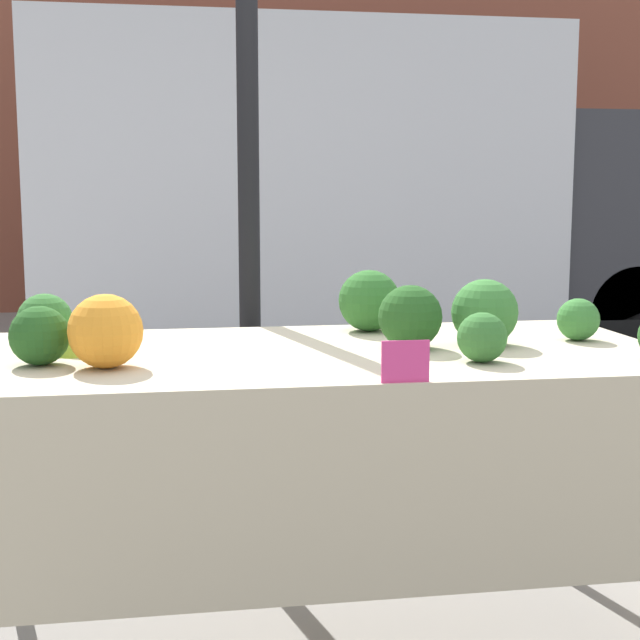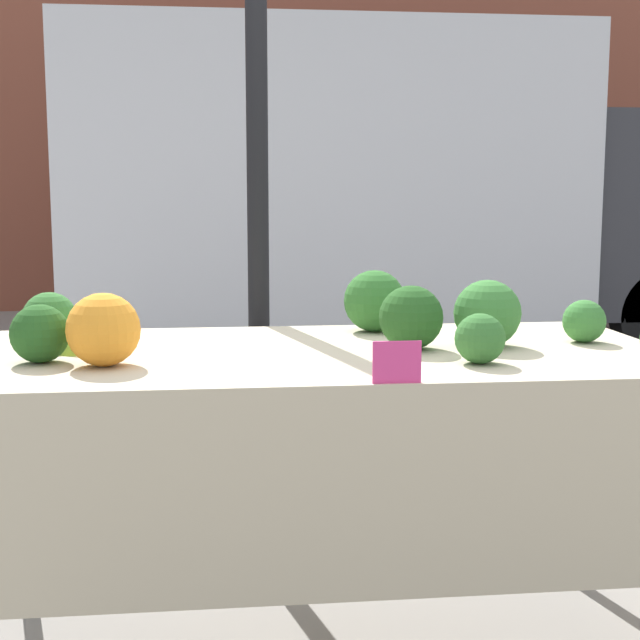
% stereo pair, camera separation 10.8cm
% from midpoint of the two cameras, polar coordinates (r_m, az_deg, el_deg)
% --- Properties ---
extents(building_facade, '(16.00, 0.60, 4.67)m').
position_cam_midpoint_polar(building_facade, '(10.12, -7.44, 14.19)').
color(building_facade, brown).
rests_on(building_facade, ground_plane).
extents(tent_pole, '(0.07, 0.07, 2.38)m').
position_cam_midpoint_polar(tent_pole, '(2.91, -5.64, 7.03)').
color(tent_pole, black).
rests_on(tent_pole, ground_plane).
extents(parked_truck, '(5.17, 2.08, 2.43)m').
position_cam_midpoint_polar(parked_truck, '(7.15, 1.90, 8.50)').
color(parked_truck, silver).
rests_on(parked_truck, ground_plane).
extents(market_table, '(1.83, 0.88, 0.84)m').
position_cam_midpoint_polar(market_table, '(2.29, -1.09, -4.77)').
color(market_table, beige).
rests_on(market_table, ground_plane).
extents(orange_cauliflower, '(0.18, 0.18, 0.18)m').
position_cam_midpoint_polar(orange_cauliflower, '(2.15, -14.97, -0.70)').
color(orange_cauliflower, orange).
rests_on(orange_cauliflower, market_table).
extents(romanesco_head, '(0.13, 0.13, 0.10)m').
position_cam_midpoint_polar(romanesco_head, '(2.36, -16.63, -0.90)').
color(romanesco_head, '#93B238').
rests_on(romanesco_head, market_table).
extents(broccoli_head_0, '(0.18, 0.18, 0.18)m').
position_cam_midpoint_polar(broccoli_head_0, '(2.65, 2.01, 1.24)').
color(broccoli_head_0, '#2D6628').
rests_on(broccoli_head_0, market_table).
extents(broccoli_head_1, '(0.12, 0.12, 0.12)m').
position_cam_midpoint_polar(broccoli_head_1, '(2.57, 15.05, 0.03)').
color(broccoli_head_1, '#387533').
rests_on(broccoli_head_1, market_table).
extents(broccoli_head_2, '(0.15, 0.15, 0.15)m').
position_cam_midpoint_polar(broccoli_head_2, '(2.47, -18.40, -0.07)').
color(broccoli_head_2, '#336B2D').
rests_on(broccoli_head_2, market_table).
extents(broccoli_head_3, '(0.18, 0.18, 0.18)m').
position_cam_midpoint_polar(broccoli_head_3, '(2.43, 9.25, 0.49)').
color(broccoli_head_3, '#387533').
rests_on(broccoli_head_3, market_table).
extents(broccoli_head_4, '(0.12, 0.12, 0.12)m').
position_cam_midpoint_polar(broccoli_head_4, '(2.18, 8.95, -1.11)').
color(broccoli_head_4, '#336B2D').
rests_on(broccoli_head_4, market_table).
extents(broccoli_head_5, '(0.14, 0.14, 0.14)m').
position_cam_midpoint_polar(broccoli_head_5, '(2.24, -18.84, -0.96)').
color(broccoli_head_5, '#23511E').
rests_on(broccoli_head_5, market_table).
extents(broccoli_head_6, '(0.17, 0.17, 0.17)m').
position_cam_midpoint_polar(broccoli_head_6, '(2.35, 4.49, 0.20)').
color(broccoli_head_6, '#23511E').
rests_on(broccoli_head_6, market_table).
extents(price_sign, '(0.11, 0.01, 0.09)m').
position_cam_midpoint_polar(price_sign, '(1.93, 3.90, -2.67)').
color(price_sign, '#E53D84').
rests_on(price_sign, market_table).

